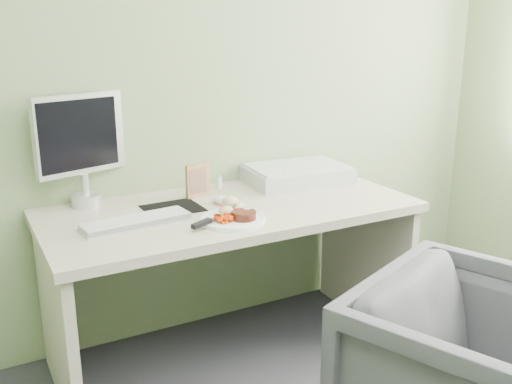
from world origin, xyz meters
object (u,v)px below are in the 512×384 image
monitor (81,144)px  scanner (297,175)px  plate (233,220)px  desk (231,245)px

monitor → scanner: bearing=-23.7°
plate → monitor: (-0.47, 0.50, 0.27)m
desk → plate: 0.28m
desk → monitor: (-0.55, 0.31, 0.45)m
desk → scanner: size_ratio=3.25×
monitor → desk: bearing=-47.0°
plate → monitor: 0.74m
monitor → plate: bearing=-64.2°
desk → plate: bearing=-112.7°
desk → plate: (-0.08, -0.19, 0.19)m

